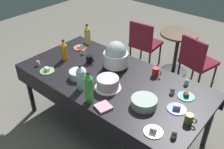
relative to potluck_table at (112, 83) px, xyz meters
name	(u,v)px	position (x,y,z in m)	size (l,w,h in m)	color
ground	(112,126)	(0.00, 0.00, -0.69)	(9.00, 9.00, 0.00)	slate
potluck_table	(112,83)	(0.00, 0.00, 0.00)	(2.20, 1.10, 0.75)	black
frosted_layer_cake	(108,83)	(0.09, -0.17, 0.13)	(0.29, 0.29, 0.13)	silver
slow_cooker	(116,56)	(-0.11, 0.20, 0.22)	(0.30, 0.30, 0.34)	black
glass_salad_bowl	(144,102)	(0.54, -0.16, 0.10)	(0.25, 0.25, 0.08)	#B2C6BC
ceramic_snack_bowl	(78,74)	(-0.30, -0.24, 0.11)	(0.19, 0.19, 0.09)	silver
dessert_plate_teal	(186,96)	(0.79, 0.23, 0.07)	(0.17, 0.17, 0.04)	teal
dessert_plate_white	(153,131)	(0.80, -0.39, 0.07)	(0.17, 0.17, 0.05)	white
dessert_plate_cobalt	(177,108)	(0.81, 0.00, 0.07)	(0.19, 0.19, 0.05)	#2D4CB2
dessert_plate_sage	(47,70)	(-0.68, -0.38, 0.07)	(0.17, 0.17, 0.05)	#8CA87F
dessert_plate_coral	(80,47)	(-0.81, 0.28, 0.07)	(0.18, 0.18, 0.04)	#E07266
cupcake_berry	(174,134)	(0.96, -0.33, 0.09)	(0.05, 0.05, 0.07)	beige
cupcake_mint	(38,63)	(-0.87, -0.37, 0.09)	(0.05, 0.05, 0.07)	beige
cupcake_lemon	(83,52)	(-0.65, 0.19, 0.09)	(0.05, 0.05, 0.07)	beige
cupcake_vanilla	(187,82)	(0.69, 0.43, 0.09)	(0.05, 0.05, 0.07)	beige
cupcake_rose	(172,91)	(0.65, 0.19, 0.09)	(0.05, 0.05, 0.07)	beige
soda_bottle_orange_juice	(64,51)	(-0.73, -0.06, 0.19)	(0.08, 0.08, 0.27)	orange
soda_bottle_ginger_ale	(87,35)	(-0.83, 0.45, 0.19)	(0.08, 0.08, 0.29)	gold
soda_bottle_lime_soda	(89,88)	(0.09, -0.45, 0.22)	(0.08, 0.08, 0.35)	green
soda_bottle_water	(81,78)	(-0.12, -0.36, 0.20)	(0.09, 0.09, 0.30)	silver
coffee_mug_red	(156,72)	(0.34, 0.37, 0.11)	(0.12, 0.08, 0.10)	#B2231E
coffee_mug_black	(90,59)	(-0.44, 0.09, 0.11)	(0.12, 0.08, 0.09)	black
coffee_mug_olive	(189,119)	(0.98, -0.09, 0.11)	(0.11, 0.07, 0.09)	olive
paper_napkin_stack	(103,107)	(0.27, -0.44, 0.07)	(0.14, 0.14, 0.02)	pink
maroon_chair_left	(144,42)	(-0.54, 1.47, -0.20)	(0.47, 0.47, 0.85)	maroon
maroon_chair_right	(196,60)	(0.38, 1.47, -0.20)	(0.53, 0.53, 0.85)	maroon
round_cafe_table	(177,45)	(-0.05, 1.69, -0.19)	(0.60, 0.60, 0.72)	#473323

